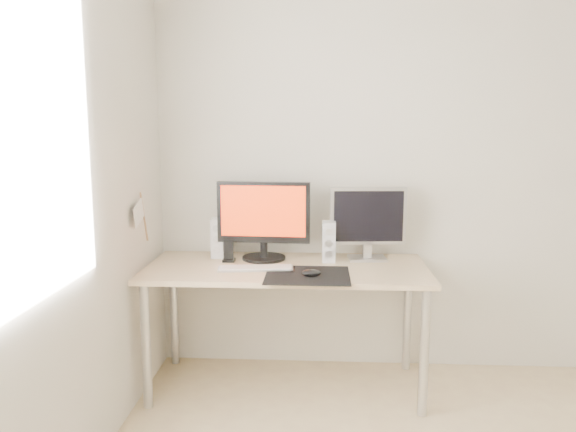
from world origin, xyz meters
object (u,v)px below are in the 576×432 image
object	(u,v)px
desk	(287,279)
speaker_left	(218,238)
second_monitor	(368,220)
speaker_right	(329,242)
main_monitor	(264,218)
keyboard	(256,268)
mouse	(311,273)
phone_dock	(229,255)

from	to	relation	value
desk	speaker_left	xyz separation A→B (m)	(-0.43, 0.19, 0.20)
second_monitor	speaker_right	world-z (taller)	second_monitor
main_monitor	keyboard	bearing A→B (deg)	-94.94
second_monitor	speaker_left	bearing A→B (deg)	179.85
second_monitor	speaker_right	bearing A→B (deg)	-163.20
mouse	second_monitor	distance (m)	0.57
desk	speaker_left	world-z (taller)	speaker_left
mouse	desk	bearing A→B (deg)	122.79
keyboard	second_monitor	bearing A→B (deg)	22.99
main_monitor	keyboard	world-z (taller)	main_monitor
keyboard	desk	bearing A→B (deg)	26.99
speaker_left	keyboard	xyz separation A→B (m)	(0.26, -0.27, -0.11)
main_monitor	second_monitor	size ratio (longest dim) A/B	1.22
mouse	keyboard	size ratio (longest dim) A/B	0.24
phone_dock	mouse	bearing A→B (deg)	-32.64
speaker_left	phone_dock	bearing A→B (deg)	-50.61
mouse	speaker_left	distance (m)	0.71
main_monitor	keyboard	xyz separation A→B (m)	(-0.02, -0.24, -0.25)
desk	main_monitor	xyz separation A→B (m)	(-0.15, 0.15, 0.33)
phone_dock	desk	bearing A→B (deg)	-14.53
mouse	speaker_right	world-z (taller)	speaker_right
second_monitor	desk	bearing A→B (deg)	-158.48
mouse	main_monitor	distance (m)	0.53
mouse	phone_dock	world-z (taller)	phone_dock
main_monitor	second_monitor	distance (m)	0.62
keyboard	phone_dock	distance (m)	0.25
main_monitor	mouse	bearing A→B (deg)	-52.47
mouse	desk	size ratio (longest dim) A/B	0.07
mouse	desk	xyz separation A→B (m)	(-0.14, 0.22, -0.10)
speaker_right	keyboard	bearing A→B (deg)	-153.74
mouse	second_monitor	xyz separation A→B (m)	(0.33, 0.41, 0.22)
mouse	phone_dock	xyz separation A→B (m)	(-0.49, 0.31, 0.02)
desk	speaker_left	bearing A→B (deg)	156.18
speaker_left	phone_dock	world-z (taller)	speaker_left
keyboard	phone_dock	xyz separation A→B (m)	(-0.18, 0.17, 0.03)
desk	keyboard	world-z (taller)	keyboard
speaker_right	main_monitor	bearing A→B (deg)	174.62
main_monitor	speaker_right	bearing A→B (deg)	-5.38
speaker_right	keyboard	size ratio (longest dim) A/B	0.56
second_monitor	keyboard	size ratio (longest dim) A/B	1.05
speaker_right	phone_dock	world-z (taller)	speaker_right
keyboard	phone_dock	size ratio (longest dim) A/B	3.38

